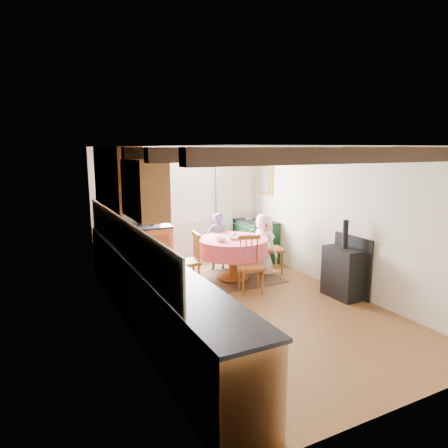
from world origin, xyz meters
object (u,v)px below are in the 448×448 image
child_right (264,244)px  cup (235,235)px  cast_iron_stove (344,259)px  chair_right (271,247)px  aga_range (256,240)px  child_far (217,241)px  chair_near (251,265)px  dining_table (233,259)px  chair_left (187,260)px

child_right → cup: child_right is taller
child_right → cast_iron_stove: bearing=-174.9°
chair_right → aga_range: size_ratio=1.05×
child_far → chair_near: bearing=93.5°
chair_near → child_right: 1.07m
dining_table → cup: 0.44m
chair_right → chair_left: bearing=106.1°
dining_table → child_far: child_far is taller
chair_near → dining_table: bearing=102.1°
dining_table → cast_iron_stove: cast_iron_stove is taller
child_right → aga_range: bearing=-33.4°
cast_iron_stove → chair_right: bearing=100.6°
chair_near → aga_range: chair_near is taller
dining_table → child_far: 0.70m
aga_range → child_far: child_far is taller
chair_right → cup: 0.83m
aga_range → cast_iron_stove: (0.11, -2.51, 0.19)m
dining_table → chair_left: chair_left is taller
chair_right → child_far: bearing=67.5°
dining_table → cup: size_ratio=12.78×
aga_range → child_right: (-0.36, -0.87, 0.14)m
chair_near → cast_iron_stove: size_ratio=0.74×
aga_range → child_far: 1.06m
chair_left → child_far: child_far is taller
chair_near → chair_right: 1.18m
dining_table → chair_near: bearing=-95.0°
dining_table → chair_right: 0.85m
chair_left → chair_right: 1.74m
chair_right → aga_range: bearing=3.5°
child_far → child_right: size_ratio=0.98×
aga_range → cup: size_ratio=9.64×
cast_iron_stove → dining_table: bearing=125.4°
chair_near → cup: 0.89m
dining_table → chair_near: (-0.07, -0.75, 0.09)m
chair_left → cup: bearing=100.3°
aga_range → chair_near: bearing=-123.8°
chair_near → cup: size_ratio=9.54×
dining_table → aga_range: aga_range is taller
chair_right → cup: size_ratio=10.14×
cup → chair_left: bearing=-176.1°
chair_near → chair_left: size_ratio=1.00×
chair_left → cast_iron_stove: size_ratio=0.75×
chair_left → child_far: (0.90, 0.67, 0.10)m
dining_table → chair_near: size_ratio=1.34×
aga_range → chair_left: bearing=-155.1°
child_far → cast_iron_stove: bearing=123.0°
chair_left → cast_iron_stove: (2.04, -1.61, 0.16)m
chair_left → aga_range: chair_left is taller
dining_table → chair_left: bearing=-180.0°
dining_table → cast_iron_stove: size_ratio=1.00×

